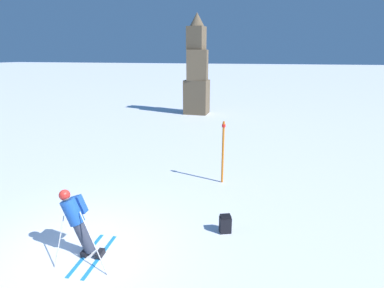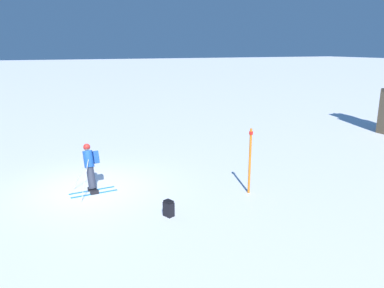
# 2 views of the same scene
# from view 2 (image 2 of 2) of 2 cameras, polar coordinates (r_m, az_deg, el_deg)

# --- Properties ---
(ground_plane) EXTENTS (300.00, 300.00, 0.00)m
(ground_plane) POSITION_cam_2_polar(r_m,az_deg,el_deg) (14.10, -15.08, -6.50)
(ground_plane) COLOR white
(skier) EXTENTS (1.39, 1.64, 1.68)m
(skier) POSITION_cam_2_polar(r_m,az_deg,el_deg) (13.70, -15.25, -3.10)
(skier) COLOR #1E7AC6
(skier) RESTS_ON ground
(spare_backpack) EXTENTS (0.36, 0.32, 0.50)m
(spare_backpack) POSITION_cam_2_polar(r_m,az_deg,el_deg) (11.43, -3.58, -9.77)
(spare_backpack) COLOR black
(spare_backpack) RESTS_ON ground
(trail_marker) EXTENTS (0.13, 0.13, 2.30)m
(trail_marker) POSITION_cam_2_polar(r_m,az_deg,el_deg) (12.95, 8.82, -2.21)
(trail_marker) COLOR orange
(trail_marker) RESTS_ON ground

